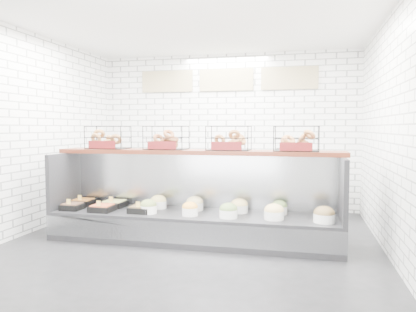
# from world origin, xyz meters

# --- Properties ---
(ground) EXTENTS (5.50, 5.50, 0.00)m
(ground) POSITION_xyz_m (0.00, 0.00, 0.00)
(ground) COLOR black
(ground) RESTS_ON ground
(room_shell) EXTENTS (5.02, 5.51, 3.01)m
(room_shell) POSITION_xyz_m (0.00, 0.60, 2.06)
(room_shell) COLOR white
(room_shell) RESTS_ON ground
(display_case) EXTENTS (4.00, 0.90, 1.20)m
(display_case) POSITION_xyz_m (0.00, 0.34, 0.33)
(display_case) COLOR black
(display_case) RESTS_ON ground
(bagel_shelf) EXTENTS (4.10, 0.50, 0.40)m
(bagel_shelf) POSITION_xyz_m (-0.00, 0.52, 1.38)
(bagel_shelf) COLOR #45190E
(bagel_shelf) RESTS_ON display_case
(prep_counter) EXTENTS (4.00, 0.60, 1.20)m
(prep_counter) POSITION_xyz_m (-0.01, 2.43, 0.47)
(prep_counter) COLOR #93969B
(prep_counter) RESTS_ON ground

